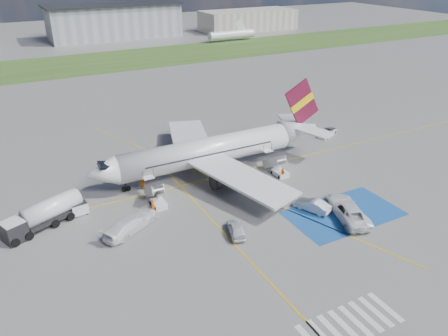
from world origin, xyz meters
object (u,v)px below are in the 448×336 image
at_px(car_silver_a, 236,229).
at_px(belt_loader, 328,134).
at_px(car_silver_b, 312,205).
at_px(van_white_b, 131,221).
at_px(fuel_tanker, 44,217).
at_px(van_white_a, 348,207).
at_px(airliner, 216,149).
at_px(gpu_cart, 80,209).

bearing_deg(car_silver_a, belt_loader, -129.83).
distance_m(car_silver_b, van_white_b, 22.01).
height_order(car_silver_a, van_white_b, van_white_b).
xyz_separation_m(fuel_tanker, van_white_b, (8.79, -5.42, -0.17)).
xyz_separation_m(van_white_a, van_white_b, (-23.93, 9.46, -0.07)).
relative_size(belt_loader, van_white_b, 0.85).
height_order(airliner, car_silver_b, airliner).
height_order(fuel_tanker, gpu_cart, fuel_tanker).
relative_size(fuel_tanker, belt_loader, 1.90).
distance_m(fuel_tanker, van_white_a, 35.95).
bearing_deg(fuel_tanker, belt_loader, -14.42).
distance_m(car_silver_a, van_white_a, 14.08).
height_order(fuel_tanker, car_silver_a, fuel_tanker).
relative_size(belt_loader, car_silver_b, 1.10).
distance_m(gpu_cart, van_white_b, 7.74).
xyz_separation_m(gpu_cart, car_silver_a, (14.83, -12.62, -0.01)).
distance_m(fuel_tanker, car_silver_b, 32.11).
height_order(car_silver_a, van_white_a, van_white_a).
bearing_deg(car_silver_a, gpu_cart, -23.06).
xyz_separation_m(fuel_tanker, belt_loader, (48.07, 6.91, -0.97)).
relative_size(fuel_tanker, van_white_a, 1.45).
distance_m(gpu_cart, belt_loader, 44.35).
height_order(car_silver_a, car_silver_b, car_silver_b).
bearing_deg(van_white_b, car_silver_b, -136.51).
bearing_deg(gpu_cart, car_silver_b, -32.15).
bearing_deg(car_silver_b, belt_loader, -159.17).
bearing_deg(belt_loader, car_silver_a, -171.81).
height_order(belt_loader, van_white_a, van_white_a).
distance_m(car_silver_a, van_white_b, 12.06).
relative_size(airliner, van_white_b, 6.22).
bearing_deg(fuel_tanker, car_silver_b, -44.25).
distance_m(car_silver_a, car_silver_b, 10.86).
xyz_separation_m(airliner, car_silver_b, (5.48, -15.62, -2.64)).
distance_m(gpu_cart, van_white_a, 32.58).
relative_size(airliner, belt_loader, 7.36).
distance_m(fuel_tanker, belt_loader, 48.57).
bearing_deg(airliner, van_white_a, -65.87).
xyz_separation_m(car_silver_a, van_white_a, (13.75, -3.02, 0.51)).
bearing_deg(car_silver_a, fuel_tanker, -14.68).
distance_m(fuel_tanker, gpu_cart, 4.26).
relative_size(car_silver_b, van_white_b, 0.77).
distance_m(airliner, van_white_a, 20.56).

